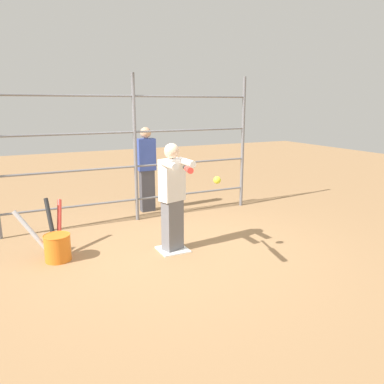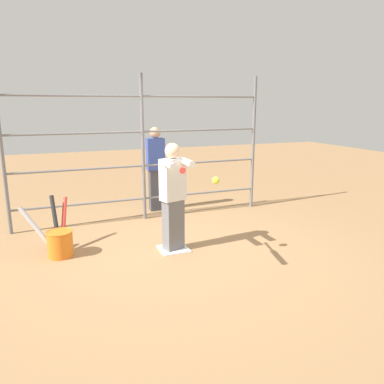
{
  "view_description": "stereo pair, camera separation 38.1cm",
  "coord_description": "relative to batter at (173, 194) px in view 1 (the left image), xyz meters",
  "views": [
    {
      "loc": [
        1.95,
        4.59,
        2.03
      ],
      "look_at": [
        -0.2,
        0.22,
        0.88
      ],
      "focal_mm": 35.0,
      "sensor_mm": 36.0,
      "label": 1
    },
    {
      "loc": [
        1.6,
        4.75,
        2.03
      ],
      "look_at": [
        -0.2,
        0.22,
        0.88
      ],
      "focal_mm": 35.0,
      "sensor_mm": 36.0,
      "label": 2
    }
  ],
  "objects": [
    {
      "name": "bystander_behind_fence",
      "position": [
        -0.36,
        -2.08,
        0.02
      ],
      "size": [
        0.33,
        0.21,
        1.61
      ],
      "color": "#3F3F47",
      "rests_on": "ground"
    },
    {
      "name": "baseball_bat_swinging",
      "position": [
        0.17,
        0.85,
        0.49
      ],
      "size": [
        0.34,
        0.79,
        0.15
      ],
      "color": "black"
    },
    {
      "name": "softball_in_flight",
      "position": [
        -0.39,
        0.53,
        0.26
      ],
      "size": [
        0.1,
        0.1,
        0.1
      ],
      "color": "yellow"
    },
    {
      "name": "home_plate",
      "position": [
        0.0,
        -0.02,
        -0.81
      ],
      "size": [
        0.4,
        0.4,
        0.02
      ],
      "color": "white",
      "rests_on": "ground"
    },
    {
      "name": "fence_backstop",
      "position": [
        0.0,
        -1.62,
        0.44
      ],
      "size": [
        4.47,
        0.06,
        2.53
      ],
      "color": "slate",
      "rests_on": "ground"
    },
    {
      "name": "batter",
      "position": [
        0.0,
        0.0,
        0.0
      ],
      "size": [
        0.38,
        0.59,
        1.52
      ],
      "color": "slate",
      "rests_on": "ground"
    },
    {
      "name": "ground_plane",
      "position": [
        0.0,
        -0.02,
        -0.82
      ],
      "size": [
        24.0,
        24.0,
        0.0
      ],
      "primitive_type": "plane",
      "color": "#9E754C"
    },
    {
      "name": "bat_bucket",
      "position": [
        1.52,
        -0.4,
        -0.61
      ],
      "size": [
        0.68,
        0.8,
        0.75
      ],
      "color": "orange",
      "rests_on": "ground"
    }
  ]
}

